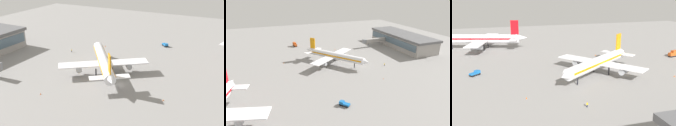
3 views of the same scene
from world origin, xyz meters
The scene contains 10 objects.
ground centered at (0.00, 0.00, 0.00)m, with size 288.00×288.00×0.00m, color gray.
terminal_building centered at (9.97, -77.94, 5.55)m, with size 61.71×21.55×10.89m.
airplane_at_gate centered at (-7.72, -11.55, 5.31)m, with size 40.83×34.57×14.59m.
catering_truck centered at (41.78, 5.38, 1.70)m, with size 5.86×3.04×3.30m.
pushback_tractor centered at (-55.27, 1.93, 0.97)m, with size 4.57×4.32×1.90m.
ground_crew_worker centered at (-23.16, -39.27, 0.85)m, with size 0.52×0.52×1.67m.
jet_bridge centered at (18.06, -57.03, 5.14)m, with size 4.34×23.60×6.74m.
safety_cone_near_gate centered at (20.39, -22.54, 0.30)m, with size 0.44×0.44×0.60m, color #EA590C.
safety_cone_mid_apron centered at (4.30, 19.12, 0.30)m, with size 0.44×0.44×0.60m, color #EA590C.
safety_cone_far_side centered at (-39.30, -27.79, 0.30)m, with size 0.44×0.44×0.60m, color #EA590C.
Camera 2 is at (-119.97, 30.01, 45.88)m, focal length 31.70 mm.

